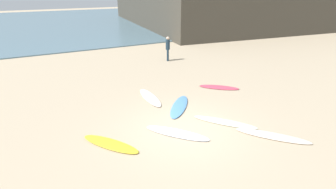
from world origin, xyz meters
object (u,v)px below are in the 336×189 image
at_px(surfboard_4, 179,106).
at_px(surfboard_6, 219,87).
at_px(surfboard_5, 177,133).
at_px(beachgoer_near, 168,48).
at_px(surfboard_2, 110,144).
at_px(surfboard_1, 273,136).
at_px(surfboard_3, 150,97).
at_px(surfboard_0, 225,122).

distance_m(surfboard_4, surfboard_6, 3.11).
relative_size(surfboard_5, beachgoer_near, 1.43).
bearing_deg(surfboard_2, surfboard_1, -56.79).
xyz_separation_m(surfboard_4, surfboard_5, (-1.19, -1.86, -0.01)).
height_order(surfboard_4, beachgoer_near, beachgoer_near).
height_order(surfboard_3, beachgoer_near, beachgoer_near).
relative_size(surfboard_3, surfboard_5, 0.98).
bearing_deg(surfboard_5, surfboard_2, -48.67).
relative_size(surfboard_4, beachgoer_near, 1.44).
distance_m(surfboard_3, surfboard_4, 1.62).
relative_size(surfboard_3, beachgoer_near, 1.40).
distance_m(surfboard_2, surfboard_3, 4.01).
bearing_deg(surfboard_3, surfboard_0, 117.28).
distance_m(surfboard_5, beachgoer_near, 9.87).
bearing_deg(beachgoer_near, surfboard_6, 26.63).
bearing_deg(beachgoer_near, surfboard_4, 4.43).
xyz_separation_m(surfboard_3, beachgoer_near, (3.85, 5.49, 0.86)).
relative_size(surfboard_1, surfboard_4, 1.04).
bearing_deg(surfboard_2, surfboard_3, 12.87).
xyz_separation_m(surfboard_1, surfboard_2, (-5.00, 2.10, 0.01)).
xyz_separation_m(surfboard_4, beachgoer_near, (3.17, 6.96, 0.86)).
xyz_separation_m(surfboard_0, beachgoer_near, (2.37, 8.96, 0.87)).
distance_m(surfboard_0, surfboard_6, 3.73).
xyz_separation_m(surfboard_4, surfboard_6, (2.93, 1.05, -0.01)).
bearing_deg(surfboard_6, surfboard_5, -12.47).
bearing_deg(surfboard_1, surfboard_3, 75.54).
xyz_separation_m(surfboard_5, surfboard_6, (4.12, 2.91, 0.00)).
distance_m(surfboard_0, surfboard_1, 1.74).
distance_m(surfboard_2, surfboard_5, 2.27).
height_order(surfboard_5, beachgoer_near, beachgoer_near).
distance_m(surfboard_4, surfboard_5, 2.21).
distance_m(surfboard_2, beachgoer_near, 10.72).
bearing_deg(surfboard_2, beachgoer_near, 17.92).
xyz_separation_m(surfboard_3, surfboard_4, (0.68, -1.47, -0.00)).
height_order(surfboard_1, surfboard_3, surfboard_3).
xyz_separation_m(surfboard_2, surfboard_6, (6.35, 2.50, -0.01)).
bearing_deg(beachgoer_near, surfboard_3, -6.14).
relative_size(surfboard_3, surfboard_6, 1.17).
height_order(surfboard_0, beachgoer_near, beachgoer_near).
bearing_deg(surfboard_2, surfboard_6, -12.49).
xyz_separation_m(surfboard_0, surfboard_3, (-1.48, 3.47, 0.01)).
bearing_deg(surfboard_1, surfboard_6, 34.94).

